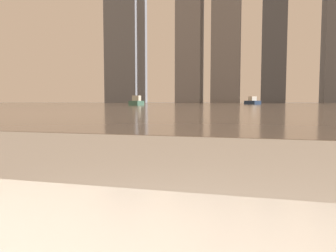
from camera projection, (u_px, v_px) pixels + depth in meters
name	position (u px, v px, depth m)	size (l,w,h in m)	color
harbor_water	(251.00, 105.00, 59.74)	(180.00, 110.00, 0.01)	gray
harbor_boat_0	(252.00, 102.00, 68.49)	(3.53, 4.55, 1.65)	navy
harbor_boat_1	(137.00, 102.00, 52.38)	(1.78, 4.32, 1.58)	#335647
harbor_boat_3	(138.00, 102.00, 63.28)	(2.30, 3.87, 1.37)	#4C4C51
skyline_tower_0	(126.00, 41.00, 123.94)	(12.20, 13.51, 46.46)	slate
skyline_tower_1	(190.00, 46.00, 117.88)	(8.94, 8.59, 41.02)	slate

